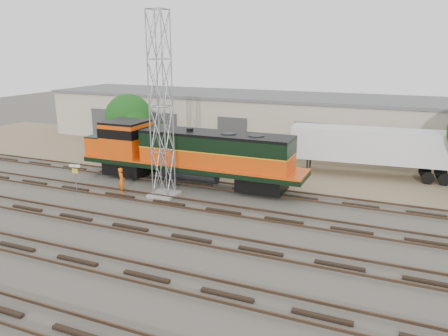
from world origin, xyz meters
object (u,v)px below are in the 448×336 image
at_px(signal_tower, 161,110).
at_px(locomotive, 187,153).
at_px(semi_trailer, 374,147).
at_px(worker, 122,181).

bearing_deg(signal_tower, locomotive, 86.28).
bearing_deg(locomotive, semi_trailer, 31.18).
bearing_deg(worker, semi_trailer, -102.00).
bearing_deg(semi_trailer, worker, -148.85).
bearing_deg(worker, locomotive, -88.61).
xyz_separation_m(worker, semi_trailer, (16.30, 11.68, 1.51)).
distance_m(locomotive, semi_trailer, 15.17).
xyz_separation_m(locomotive, signal_tower, (-0.21, -3.16, 3.68)).
height_order(locomotive, semi_trailer, locomotive).
xyz_separation_m(signal_tower, semi_trailer, (13.18, 11.01, -3.68)).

